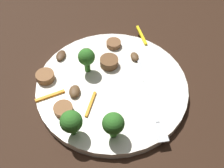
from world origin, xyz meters
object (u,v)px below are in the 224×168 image
at_px(mushroom_2, 135,57).
at_px(pepper_strip_2, 50,96).
at_px(mushroom_3, 61,55).
at_px(pepper_strip_1, 91,104).
at_px(sausage_slice_2, 114,44).
at_px(mushroom_0, 75,91).
at_px(broccoli_floret_0, 71,122).
at_px(sausage_slice_0, 45,76).
at_px(sausage_slice_3, 63,109).
at_px(mushroom_1, 85,52).
at_px(plate, 112,87).
at_px(sausage_slice_1, 109,62).
at_px(broccoli_floret_1, 113,124).
at_px(broccoli_floret_2, 86,58).
at_px(pepper_strip_0, 141,35).
at_px(fork, 152,102).

relative_size(mushroom_2, pepper_strip_2, 0.44).
distance_m(mushroom_3, pepper_strip_1, 0.13).
xyz_separation_m(sausage_slice_2, mushroom_0, (0.09, -0.11, 0.00)).
relative_size(broccoli_floret_0, mushroom_0, 1.90).
distance_m(sausage_slice_2, mushroom_0, 0.14).
distance_m(sausage_slice_2, pepper_strip_2, 0.17).
distance_m(sausage_slice_0, mushroom_2, 0.17).
distance_m(sausage_slice_0, sausage_slice_3, 0.08).
distance_m(broccoli_floret_0, pepper_strip_1, 0.07).
bearing_deg(mushroom_2, mushroom_1, -119.94).
bearing_deg(plate, sausage_slice_1, 164.25).
xyz_separation_m(sausage_slice_1, sausage_slice_3, (0.07, -0.11, -0.00)).
xyz_separation_m(plate, broccoli_floret_1, (0.10, -0.04, 0.04)).
xyz_separation_m(mushroom_0, pepper_strip_2, (-0.01, -0.04, -0.00)).
xyz_separation_m(broccoli_floret_1, mushroom_0, (-0.10, -0.03, -0.03)).
bearing_deg(broccoli_floret_1, mushroom_0, -163.17).
relative_size(mushroom_1, mushroom_2, 1.02).
relative_size(broccoli_floret_2, mushroom_3, 1.82).
relative_size(broccoli_floret_1, mushroom_0, 1.91).
bearing_deg(broccoli_floret_2, broccoli_floret_0, -28.92).
height_order(broccoli_floret_2, pepper_strip_0, broccoli_floret_2).
bearing_deg(sausage_slice_0, sausage_slice_1, 84.45).
xyz_separation_m(broccoli_floret_1, sausage_slice_0, (-0.15, -0.07, -0.03)).
bearing_deg(sausage_slice_1, mushroom_3, -125.14).
distance_m(broccoli_floret_1, mushroom_0, 0.11).
height_order(plate, broccoli_floret_2, broccoli_floret_2).
bearing_deg(mushroom_0, sausage_slice_2, 128.01).
relative_size(broccoli_floret_0, pepper_strip_1, 0.99).
relative_size(broccoli_floret_1, sausage_slice_2, 1.79).
relative_size(broccoli_floret_1, pepper_strip_2, 0.99).
bearing_deg(broccoli_floret_1, broccoli_floret_0, -115.58).
bearing_deg(sausage_slice_0, mushroom_3, 136.66).
distance_m(sausage_slice_0, mushroom_0, 0.06).
distance_m(broccoli_floret_0, sausage_slice_1, 0.16).
relative_size(fork, broccoli_floret_0, 3.45).
relative_size(mushroom_0, pepper_strip_2, 0.51).
bearing_deg(broccoli_floret_2, pepper_strip_2, -67.84).
distance_m(sausage_slice_1, mushroom_0, 0.09).
bearing_deg(mushroom_2, broccoli_floret_2, -93.01).
distance_m(fork, mushroom_2, 0.11).
xyz_separation_m(broccoli_floret_1, sausage_slice_3, (-0.07, -0.06, -0.03)).
bearing_deg(mushroom_1, sausage_slice_0, -68.89).
xyz_separation_m(plate, fork, (0.06, 0.05, 0.01)).
bearing_deg(broccoli_floret_0, mushroom_0, 160.94).
bearing_deg(broccoli_floret_2, fork, 34.10).
relative_size(plate, mushroom_3, 9.72).
bearing_deg(mushroom_3, fork, 34.23).
distance_m(sausage_slice_1, sausage_slice_3, 0.13).
distance_m(mushroom_0, mushroom_1, 0.10).
distance_m(plate, sausage_slice_0, 0.12).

